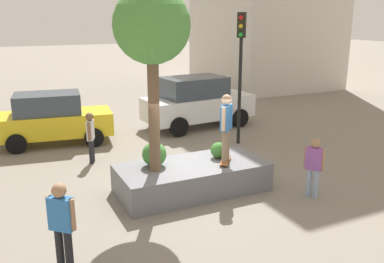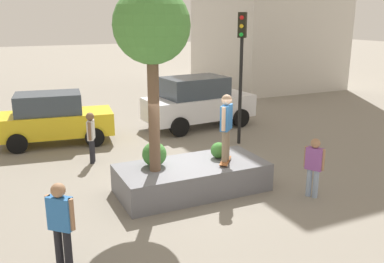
% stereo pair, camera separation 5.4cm
% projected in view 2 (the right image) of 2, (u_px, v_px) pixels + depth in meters
% --- Properties ---
extents(ground_plane, '(120.00, 120.00, 0.00)m').
position_uv_depth(ground_plane, '(187.00, 186.00, 11.60)').
color(ground_plane, gray).
extents(planter_ledge, '(3.94, 1.85, 0.75)m').
position_uv_depth(planter_ledge, '(192.00, 177.00, 11.21)').
color(planter_ledge, slate).
rests_on(planter_ledge, ground).
extents(plaza_tree, '(1.82, 1.82, 4.50)m').
position_uv_depth(plaza_tree, '(152.00, 29.00, 9.74)').
color(plaza_tree, brown).
rests_on(plaza_tree, planter_ledge).
extents(boxwood_shrub, '(0.44, 0.44, 0.44)m').
position_uv_depth(boxwood_shrub, '(219.00, 150.00, 11.55)').
color(boxwood_shrub, '#3D7A33').
rests_on(boxwood_shrub, planter_ledge).
extents(hedge_clump, '(0.64, 0.64, 0.64)m').
position_uv_depth(hedge_clump, '(154.00, 154.00, 10.92)').
color(hedge_clump, '#3D7A33').
rests_on(hedge_clump, planter_ledge).
extents(skateboard, '(0.66, 0.76, 0.07)m').
position_uv_depth(skateboard, '(225.00, 161.00, 11.20)').
color(skateboard, brown).
rests_on(skateboard, planter_ledge).
extents(skateboarder, '(0.48, 0.48, 1.78)m').
position_uv_depth(skateboarder, '(226.00, 123.00, 10.92)').
color(skateboarder, '#847056').
rests_on(skateboarder, skateboard).
extents(taxi_cab, '(4.23, 2.32, 1.88)m').
position_uv_depth(taxi_cab, '(54.00, 118.00, 15.25)').
color(taxi_cab, gold).
rests_on(taxi_cab, ground).
extents(police_car, '(4.71, 2.46, 2.12)m').
position_uv_depth(police_car, '(198.00, 102.00, 17.54)').
color(police_car, white).
rests_on(police_car, ground).
extents(traffic_light_corner, '(0.37, 0.37, 4.66)m').
position_uv_depth(traffic_light_corner, '(241.00, 56.00, 14.63)').
color(traffic_light_corner, black).
rests_on(traffic_light_corner, ground).
extents(passerby_with_bag, '(0.37, 0.47, 1.57)m').
position_uv_depth(passerby_with_bag, '(314.00, 164.00, 10.70)').
color(passerby_with_bag, '#8C9EB7').
rests_on(passerby_with_bag, ground).
extents(bystander_watching, '(0.47, 0.46, 1.71)m').
position_uv_depth(bystander_watching, '(61.00, 220.00, 7.57)').
color(bystander_watching, black).
rests_on(bystander_watching, ground).
extents(pedestrian_crossing, '(0.33, 0.52, 1.64)m').
position_uv_depth(pedestrian_crossing, '(91.00, 134.00, 13.24)').
color(pedestrian_crossing, black).
rests_on(pedestrian_crossing, ground).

